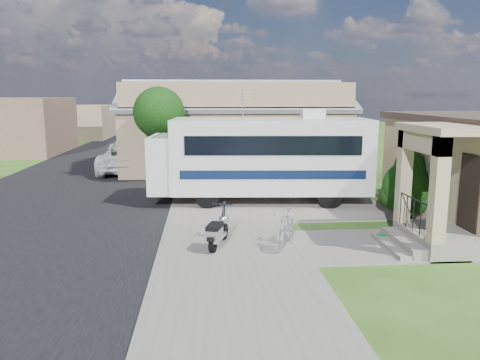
{
  "coord_description": "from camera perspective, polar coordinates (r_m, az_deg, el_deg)",
  "views": [
    {
      "loc": [
        -1.72,
        -13.26,
        4.17
      ],
      "look_at": [
        -0.5,
        2.5,
        1.3
      ],
      "focal_mm": 35.0,
      "sensor_mm": 36.0,
      "label": 1
    }
  ],
  "objects": [
    {
      "name": "street_tree_a",
      "position": [
        22.41,
        -9.57,
        7.8
      ],
      "size": [
        2.44,
        2.4,
        4.58
      ],
      "color": "#301D15",
      "rests_on": "ground"
    },
    {
      "name": "sidewalk_slab",
      "position": [
        23.63,
        -2.61,
        0.19
      ],
      "size": [
        4.0,
        80.0,
        0.06
      ],
      "primitive_type": "cube",
      "color": "#615E58",
      "rests_on": "ground"
    },
    {
      "name": "driveway_slab",
      "position": [
        18.51,
        5.71,
        -2.7
      ],
      "size": [
        7.0,
        6.0,
        0.05
      ],
      "primitive_type": "cube",
      "color": "#615E58",
      "rests_on": "ground"
    },
    {
      "name": "van",
      "position": [
        33.56,
        -12.31,
        4.52
      ],
      "size": [
        3.39,
        6.69,
        1.86
      ],
      "primitive_type": "imported",
      "rotation": [
        0.0,
        0.0,
        -0.12
      ],
      "color": "white",
      "rests_on": "ground"
    },
    {
      "name": "scooter",
      "position": [
        12.87,
        -2.76,
        -6.3
      ],
      "size": [
        0.81,
        1.67,
        1.12
      ],
      "rotation": [
        0.0,
        0.0,
        -0.29
      ],
      "color": "black",
      "rests_on": "ground"
    },
    {
      "name": "garden_hose",
      "position": [
        14.31,
        16.96,
        -6.78
      ],
      "size": [
        0.35,
        0.35,
        0.16
      ],
      "primitive_type": "cylinder",
      "color": "#156D30",
      "rests_on": "ground"
    },
    {
      "name": "warehouse",
      "position": [
        27.36,
        -0.81,
        5.72
      ],
      "size": [
        12.5,
        8.4,
        5.04
      ],
      "color": "#886E55",
      "rests_on": "ground"
    },
    {
      "name": "ground",
      "position": [
        14.0,
        2.85,
        -7.05
      ],
      "size": [
        120.0,
        120.0,
        0.0
      ],
      "primitive_type": "plane",
      "color": "#254913"
    },
    {
      "name": "pickup_truck",
      "position": [
        26.55,
        -13.72,
        2.64
      ],
      "size": [
        2.74,
        5.62,
        1.54
      ],
      "primitive_type": "imported",
      "rotation": [
        0.0,
        0.0,
        3.17
      ],
      "color": "white",
      "rests_on": "ground"
    },
    {
      "name": "shrub",
      "position": [
        16.84,
        19.98,
        -0.48
      ],
      "size": [
        1.91,
        1.83,
        2.35
      ],
      "color": "#301D15",
      "rests_on": "ground"
    },
    {
      "name": "street_tree_b",
      "position": [
        32.38,
        -8.02,
        8.82
      ],
      "size": [
        2.44,
        2.4,
        4.73
      ],
      "color": "#301D15",
      "rests_on": "ground"
    },
    {
      "name": "walk_slab",
      "position": [
        13.77,
        15.99,
        -7.64
      ],
      "size": [
        4.0,
        3.0,
        0.05
      ],
      "primitive_type": "cube",
      "color": "#615E58",
      "rests_on": "ground"
    },
    {
      "name": "distant_bldg_near",
      "position": [
        49.15,
        -20.23,
        6.67
      ],
      "size": [
        8.0,
        7.0,
        3.2
      ],
      "primitive_type": "cube",
      "color": "#886E55",
      "rests_on": "ground"
    },
    {
      "name": "street_slab",
      "position": [
        24.32,
        -18.1,
        -0.07
      ],
      "size": [
        9.0,
        80.0,
        0.02
      ],
      "primitive_type": "cube",
      "color": "black",
      "rests_on": "ground"
    },
    {
      "name": "bicycle",
      "position": [
        13.0,
        5.6,
        -6.09
      ],
      "size": [
        1.14,
        1.76,
        1.03
      ],
      "primitive_type": "imported",
      "rotation": [
        0.0,
        0.0,
        -0.42
      ],
      "color": "#ABAAB2",
      "rests_on": "ground"
    },
    {
      "name": "motorhome",
      "position": [
        18.25,
        2.73,
        2.97
      ],
      "size": [
        8.56,
        3.21,
        4.31
      ],
      "rotation": [
        0.0,
        0.0,
        -0.07
      ],
      "color": "beige",
      "rests_on": "ground"
    },
    {
      "name": "street_tree_c",
      "position": [
        41.37,
        -7.24,
        8.74
      ],
      "size": [
        2.44,
        2.4,
        4.42
      ],
      "color": "#301D15",
      "rests_on": "ground"
    }
  ]
}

